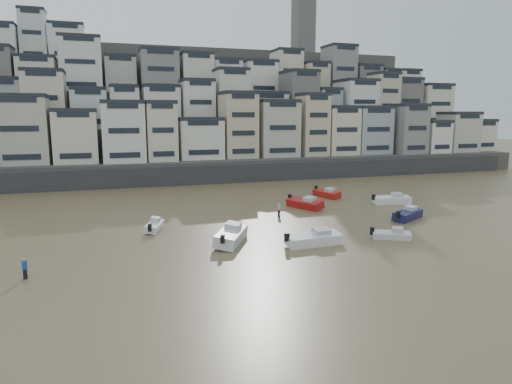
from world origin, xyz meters
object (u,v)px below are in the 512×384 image
object	(u,v)px
boat_i	(327,192)
person_blue	(25,268)
boat_e	(305,202)
boat_f	(154,225)
boat_a	(314,237)
boat_c	(231,233)
person_pink	(279,210)
boat_d	(408,213)
boat_g	(392,198)
boat_b	(392,234)

from	to	relation	value
boat_i	person_blue	size ratio (longest dim) A/B	3.25
boat_e	boat_f	distance (m)	22.08
boat_f	person_blue	xyz separation A→B (m)	(-11.37, -12.59, 0.23)
boat_e	boat_a	world-z (taller)	boat_a
boat_c	person_pink	bearing A→B (deg)	-13.54
boat_c	person_blue	world-z (taller)	boat_c
boat_f	boat_d	bearing A→B (deg)	-79.64
boat_e	person_pink	world-z (taller)	person_pink
boat_f	boat_g	bearing A→B (deg)	-63.55
boat_a	boat_f	xyz separation A→B (m)	(-14.43, 11.21, -0.21)
boat_b	boat_g	world-z (taller)	boat_g
boat_d	boat_a	distance (m)	17.62
boat_d	boat_f	xyz separation A→B (m)	(-30.62, 4.27, -0.18)
boat_e	boat_b	distance (m)	17.85
person_blue	person_pink	size ratio (longest dim) A/B	1.00
boat_b	person_pink	xyz separation A→B (m)	(-7.23, 14.01, 0.29)
boat_c	boat_d	distance (m)	23.97
boat_d	person_blue	bearing A→B (deg)	160.81
boat_d	boat_f	size ratio (longest dim) A/B	1.27
boat_c	boat_b	distance (m)	16.78
boat_i	boat_g	xyz separation A→B (m)	(6.57, -7.91, 0.04)
boat_b	boat_g	size ratio (longest dim) A/B	0.71
boat_e	person_blue	bearing A→B (deg)	-83.46
boat_e	boat_d	distance (m)	13.93
boat_i	person_pink	size ratio (longest dim) A/B	3.25
boat_i	boat_c	bearing A→B (deg)	-58.89
boat_a	boat_f	world-z (taller)	boat_a
person_pink	boat_a	bearing A→B (deg)	-96.34
boat_b	person_pink	distance (m)	15.77
boat_c	boat_b	xyz separation A→B (m)	(16.27, -4.07, -0.41)
person_blue	boat_g	bearing A→B (deg)	20.88
boat_i	boat_f	bearing A→B (deg)	-78.31
boat_e	boat_b	bearing A→B (deg)	-17.02
boat_b	person_blue	world-z (taller)	person_blue
boat_a	person_pink	world-z (taller)	person_pink
boat_i	boat_g	distance (m)	10.28
boat_c	boat_g	world-z (taller)	boat_c
person_blue	boat_f	bearing A→B (deg)	47.91
boat_g	boat_b	bearing A→B (deg)	-115.57
boat_c	boat_e	bearing A→B (deg)	-17.63
boat_a	boat_c	bearing A→B (deg)	151.13
boat_i	person_blue	bearing A→B (deg)	-70.10
boat_i	boat_b	size ratio (longest dim) A/B	1.34
boat_e	person_pink	size ratio (longest dim) A/B	3.55
boat_e	person_blue	xyz separation A→B (m)	(-32.61, -18.63, 0.03)
boat_c	boat_i	size ratio (longest dim) A/B	1.28
boat_g	boat_d	bearing A→B (deg)	-104.64
boat_d	boat_a	size ratio (longest dim) A/B	0.96
boat_g	boat_a	bearing A→B (deg)	-132.32
boat_g	person_blue	xyz separation A→B (m)	(-46.05, -17.56, 0.05)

